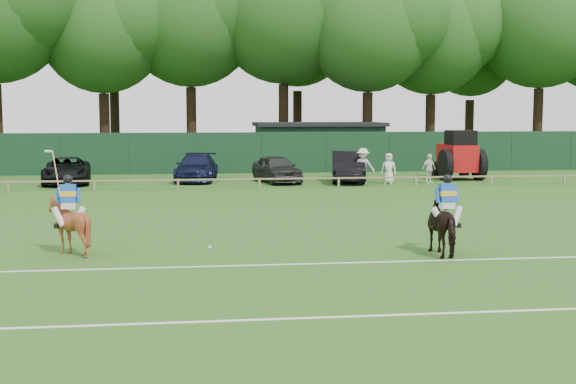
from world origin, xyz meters
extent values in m
plane|color=#1E4C14|center=(0.00, 0.00, 0.00)|extent=(160.00, 160.00, 0.00)
imported|color=black|center=(4.35, -0.23, 0.79)|extent=(0.99, 1.93, 1.58)
imported|color=brown|center=(-5.66, 1.16, 0.78)|extent=(1.28, 1.43, 1.56)
imported|color=black|center=(-8.80, 21.37, 0.70)|extent=(2.82, 5.25, 1.40)
imported|color=#101334|center=(-2.05, 22.14, 0.73)|extent=(2.62, 5.23, 1.46)
imported|color=#2D2D2F|center=(2.18, 20.79, 0.73)|extent=(2.64, 4.58, 1.46)
imported|color=black|center=(6.05, 20.70, 0.81)|extent=(2.58, 5.17, 1.63)
imported|color=silver|center=(6.58, 19.51, 0.93)|extent=(1.29, 0.84, 1.87)
imported|color=white|center=(10.04, 19.16, 0.78)|extent=(0.99, 0.74, 1.56)
imported|color=white|center=(7.89, 19.22, 0.80)|extent=(0.92, 0.76, 1.61)
cube|color=silver|center=(4.35, -0.23, 1.34)|extent=(0.38, 0.29, 0.18)
cube|color=blue|center=(4.35, -0.23, 1.66)|extent=(0.42, 0.33, 0.51)
cube|color=gold|center=(4.35, -0.23, 1.64)|extent=(0.45, 0.32, 0.18)
sphere|color=black|center=(4.35, -0.23, 2.03)|extent=(0.25, 0.25, 0.25)
cylinder|color=silver|center=(4.61, -0.26, 1.04)|extent=(0.42, 0.36, 0.59)
cylinder|color=silver|center=(4.10, -0.30, 1.04)|extent=(0.42, 0.33, 0.59)
cube|color=silver|center=(-5.66, 1.16, 1.32)|extent=(0.36, 0.27, 0.18)
cube|color=blue|center=(-5.66, 1.16, 1.64)|extent=(0.41, 0.31, 0.51)
cube|color=gold|center=(-5.66, 1.16, 1.62)|extent=(0.44, 0.29, 0.18)
sphere|color=black|center=(-5.66, 1.16, 2.01)|extent=(0.25, 0.25, 0.25)
cylinder|color=silver|center=(-5.39, 1.12, 1.02)|extent=(0.42, 0.34, 0.59)
cylinder|color=silver|center=(-5.91, 1.11, 1.02)|extent=(0.42, 0.33, 0.59)
cylinder|color=tan|center=(-5.96, 1.21, 2.19)|extent=(0.29, 0.57, 1.17)
sphere|color=silver|center=(-1.91, 1.42, 0.04)|extent=(0.09, 0.09, 0.09)
cube|color=silver|center=(0.00, -6.00, 0.01)|extent=(60.00, 0.10, 0.01)
cube|color=silver|center=(0.00, -1.00, 0.01)|extent=(60.00, 0.10, 0.01)
cube|color=#997F5B|center=(0.00, 18.00, 0.45)|extent=(62.00, 0.08, 0.08)
cube|color=#14351E|center=(0.00, 27.00, 1.25)|extent=(92.00, 0.04, 2.50)
cube|color=#14331E|center=(6.00, 30.00, 1.40)|extent=(8.00, 4.00, 2.80)
cube|color=black|center=(6.00, 30.00, 2.92)|extent=(8.40, 4.40, 0.24)
cube|color=#B71011|center=(12.41, 21.50, 1.20)|extent=(1.53, 2.76, 1.48)
cube|color=black|center=(12.42, 21.04, 2.22)|extent=(1.40, 1.51, 1.03)
cylinder|color=black|center=(11.46, 20.68, 0.85)|extent=(0.37, 1.72, 1.71)
cylinder|color=black|center=(13.39, 20.72, 0.85)|extent=(0.37, 1.72, 1.71)
cylinder|color=black|center=(11.53, 22.62, 0.46)|extent=(0.36, 0.92, 0.91)
cylinder|color=black|center=(13.24, 22.66, 0.46)|extent=(0.36, 0.92, 0.91)
camera|label=1|loc=(-2.43, -19.82, 3.87)|focal=48.00mm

